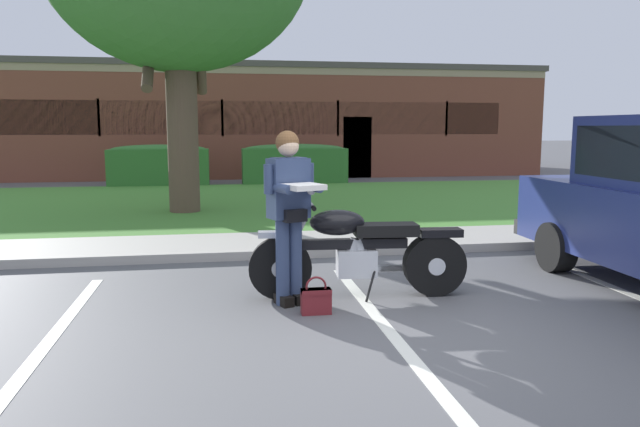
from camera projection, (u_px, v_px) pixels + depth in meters
ground_plane at (405, 336)px, 5.04m from camera, size 140.00×140.00×0.00m
curb_strip at (332, 252)px, 8.19m from camera, size 60.00×0.20×0.12m
concrete_walk at (322, 242)px, 9.03m from camera, size 60.00×1.50×0.08m
grass_lawn at (284, 202)px, 13.92m from camera, size 60.00×8.53×0.06m
stall_stripe_0 at (43, 349)px, 4.75m from camera, size 0.14×4.40×0.01m
stall_stripe_1 at (387, 329)px, 5.22m from camera, size 0.14×4.40×0.01m
motorcycle at (366, 250)px, 6.17m from camera, size 2.24×0.82×1.26m
rider_person at (290, 203)px, 5.83m from camera, size 0.56×0.66×1.70m
handbag at (316, 299)px, 5.64m from camera, size 0.28×0.13×0.36m
hedge_left at (159, 164)px, 17.79m from camera, size 2.90×0.90×1.24m
hedge_center_left at (294, 163)px, 18.46m from camera, size 3.18×0.90×1.24m
brick_building at (221, 122)px, 24.25m from camera, size 23.15×9.07×3.93m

